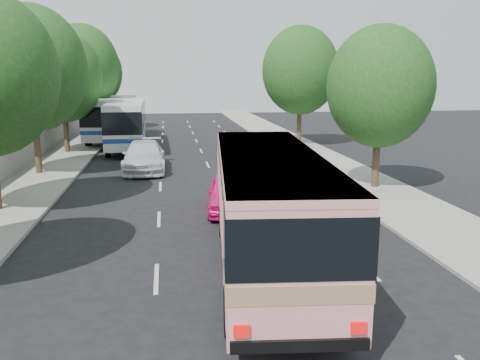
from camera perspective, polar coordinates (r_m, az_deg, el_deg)
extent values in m
plane|color=black|center=(16.55, -2.60, -7.97)|extent=(120.00, 120.00, 0.00)
cube|color=#9E998E|center=(36.61, -19.18, 2.46)|extent=(4.00, 90.00, 0.15)
cube|color=#9E998E|center=(37.30, 7.42, 3.15)|extent=(4.00, 90.00, 0.12)
cube|color=#9E998E|center=(36.88, -22.01, 3.61)|extent=(0.30, 90.00, 1.50)
cylinder|color=#38281E|center=(30.60, -21.84, 4.01)|extent=(0.36, 0.36, 3.80)
ellipsoid|color=#1A4418|center=(30.38, -22.43, 11.50)|extent=(6.00, 6.00, 6.90)
sphere|color=#1A4418|center=(30.03, -21.99, 13.83)|extent=(3.90, 3.90, 3.90)
cylinder|color=#38281E|center=(38.37, -18.94, 5.39)|extent=(0.36, 0.36, 3.50)
ellipsoid|color=#1A4418|center=(38.18, -19.32, 10.89)|extent=(5.52, 5.52, 6.35)
sphere|color=#1A4418|center=(37.82, -18.91, 12.59)|extent=(3.59, 3.59, 3.59)
cylinder|color=#38281E|center=(46.18, -17.05, 6.80)|extent=(0.36, 0.36, 3.99)
ellipsoid|color=#1A4418|center=(46.05, -17.37, 12.00)|extent=(6.30, 6.30, 7.24)
sphere|color=#1A4418|center=(45.73, -17.02, 13.61)|extent=(4.09, 4.09, 4.09)
cylinder|color=#38281E|center=(54.12, -15.99, 7.37)|extent=(0.36, 0.36, 3.72)
ellipsoid|color=#1A4418|center=(53.99, -16.23, 11.52)|extent=(5.88, 5.88, 6.76)
sphere|color=#1A4418|center=(53.66, -15.91, 12.80)|extent=(3.82, 3.82, 3.82)
cylinder|color=#38281E|center=(25.93, 15.04, 2.55)|extent=(0.36, 0.36, 3.23)
ellipsoid|color=#1A4418|center=(25.63, 15.45, 10.08)|extent=(5.10, 5.10, 5.87)
sphere|color=#1A4418|center=(25.51, 16.69, 12.30)|extent=(3.32, 3.31, 3.31)
cylinder|color=#38281E|center=(41.04, 6.66, 6.54)|extent=(0.36, 0.36, 3.80)
ellipsoid|color=#1A4418|center=(40.88, 6.80, 12.13)|extent=(6.00, 6.00, 6.90)
sphere|color=#1A4418|center=(40.72, 7.51, 13.80)|extent=(3.90, 3.90, 3.90)
cube|color=pink|center=(14.39, 3.22, -2.66)|extent=(3.64, 10.97, 2.89)
cube|color=#9E7A59|center=(14.47, 3.20, -3.94)|extent=(3.68, 10.99, 0.38)
cube|color=black|center=(14.26, 3.24, -0.61)|extent=(3.69, 11.00, 1.19)
cube|color=pink|center=(14.11, 3.28, 2.68)|extent=(3.66, 10.99, 0.17)
cylinder|color=black|center=(17.80, -1.82, -4.63)|extent=(0.42, 1.14, 1.12)
cylinder|color=black|center=(18.01, 5.83, -4.49)|extent=(0.42, 1.14, 1.12)
cylinder|color=black|center=(11.36, -0.97, -14.48)|extent=(0.42, 1.14, 1.12)
cylinder|color=black|center=(11.69, 11.20, -13.93)|extent=(0.42, 1.14, 1.12)
imported|color=#FF167A|center=(21.11, -1.23, -1.48)|extent=(2.26, 4.56, 1.49)
imported|color=silver|center=(30.45, -10.72, 2.63)|extent=(2.46, 5.92, 1.71)
cube|color=white|center=(40.03, -12.58, 6.45)|extent=(2.80, 12.03, 3.04)
cube|color=black|center=(40.00, -12.61, 6.98)|extent=(2.85, 12.06, 1.50)
cube|color=navy|center=(40.11, -12.53, 5.35)|extent=(2.84, 12.05, 0.30)
cube|color=white|center=(39.93, -12.68, 8.53)|extent=(2.82, 12.05, 0.14)
cylinder|color=black|center=(44.03, -13.71, 4.86)|extent=(0.34, 1.10, 1.10)
cylinder|color=black|center=(43.92, -10.78, 4.98)|extent=(0.34, 1.10, 1.10)
cylinder|color=black|center=(36.13, -14.59, 3.38)|extent=(0.34, 1.10, 1.10)
cylinder|color=black|center=(36.00, -11.03, 3.51)|extent=(0.34, 1.10, 1.10)
cube|color=silver|center=(45.25, -14.19, 6.98)|extent=(3.49, 12.24, 3.07)
cube|color=black|center=(45.22, -14.22, 7.46)|extent=(3.54, 12.28, 1.51)
cube|color=navy|center=(45.31, -14.14, 6.00)|extent=(3.53, 12.27, 0.30)
cube|color=silver|center=(45.16, -14.29, 8.83)|extent=(3.51, 12.26, 0.14)
cylinder|color=black|center=(49.34, -14.62, 5.53)|extent=(0.41, 1.13, 1.11)
cylinder|color=black|center=(48.96, -12.00, 5.61)|extent=(0.41, 1.13, 1.11)
cylinder|color=black|center=(41.50, -16.65, 4.31)|extent=(0.41, 1.13, 1.11)
cylinder|color=black|center=(41.06, -13.56, 4.40)|extent=(0.41, 1.13, 1.11)
cube|color=silver|center=(20.94, -1.24, 0.75)|extent=(0.57, 0.24, 0.18)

